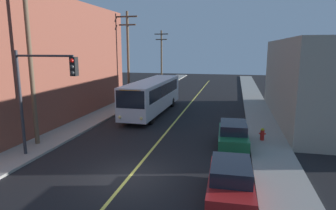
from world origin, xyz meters
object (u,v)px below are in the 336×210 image
city_bus (153,95)px  utility_pole_mid (128,53)px  fire_hydrant (262,134)px  parked_car_green (233,134)px  utility_pole_near (29,44)px  utility_pole_far (161,55)px  traffic_signal_left_corner (43,84)px  parked_car_red (231,180)px

city_bus → utility_pole_mid: (-4.42, 5.34, 3.95)m
fire_hydrant → parked_car_green: bearing=-143.2°
utility_pole_near → fire_hydrant: size_ratio=13.92×
city_bus → utility_pole_far: 23.44m
utility_pole_near → traffic_signal_left_corner: size_ratio=1.95×
city_bus → parked_car_green: 11.61m
fire_hydrant → traffic_signal_left_corner: bearing=-154.6°
city_bus → parked_car_red: size_ratio=2.75×
utility_pole_near → utility_pole_far: bearing=90.2°
parked_car_red → city_bus: bearing=116.7°
parked_car_red → utility_pole_mid: size_ratio=0.43×
parked_car_green → fire_hydrant: parked_car_green is taller
parked_car_green → parked_car_red: bearing=-90.3°
fire_hydrant → city_bus: bearing=143.6°
utility_pole_far → traffic_signal_left_corner: bearing=-86.4°
parked_car_red → utility_pole_near: bearing=161.0°
parked_car_red → traffic_signal_left_corner: 11.13m
city_bus → parked_car_red: 17.23m
utility_pole_mid → traffic_signal_left_corner: size_ratio=1.70×
parked_car_red → utility_pole_near: utility_pole_near is taller
parked_car_red → utility_pole_mid: (-12.14, 20.72, 4.92)m
city_bus → fire_hydrant: city_bus is taller
parked_car_red → utility_pole_far: bearing=108.2°
parked_car_green → utility_pole_near: (-12.43, -2.53, 5.68)m
parked_car_green → fire_hydrant: size_ratio=5.31×
parked_car_red → parked_car_green: (0.04, 6.80, 0.00)m
parked_car_red → traffic_signal_left_corner: (-10.30, 2.41, 3.46)m
utility_pole_far → fire_hydrant: size_ratio=10.83×
utility_pole_far → city_bus: bearing=-78.0°
city_bus → utility_pole_near: bearing=-112.8°
parked_car_green → utility_pole_mid: utility_pole_mid is taller
traffic_signal_left_corner → fire_hydrant: 14.08m
parked_car_red → parked_car_green: size_ratio=1.00×
utility_pole_near → fire_hydrant: utility_pole_near is taller
city_bus → utility_pole_far: utility_pole_far is taller
traffic_signal_left_corner → utility_pole_near: bearing=138.4°
utility_pole_near → city_bus: bearing=67.2°
parked_car_green → fire_hydrant: bearing=36.8°
utility_pole_far → utility_pole_near: bearing=-89.8°
utility_pole_near → utility_pole_far: 33.83m
parked_car_green → utility_pole_far: (-12.57, 31.27, 4.34)m
parked_car_green → fire_hydrant: 2.42m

